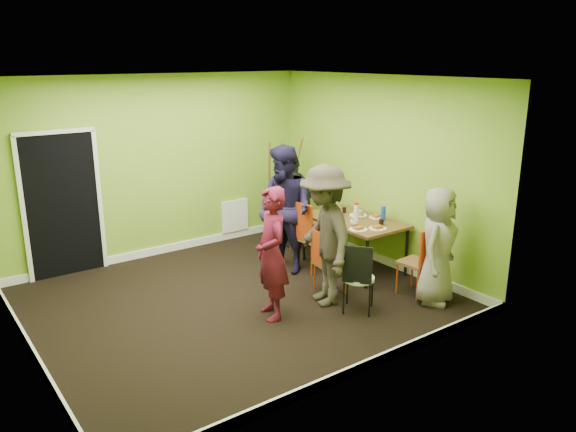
% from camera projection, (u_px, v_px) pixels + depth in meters
% --- Properties ---
extents(ground, '(5.00, 5.00, 0.00)m').
position_uv_depth(ground, '(237.00, 299.00, 7.30)').
color(ground, black).
rests_on(ground, ground).
extents(room_walls, '(5.04, 4.54, 2.82)m').
position_uv_depth(room_walls, '(232.00, 226.00, 7.04)').
color(room_walls, '#78A329').
rests_on(room_walls, ground).
extents(dining_table, '(0.90, 1.50, 0.75)m').
position_uv_depth(dining_table, '(354.00, 223.00, 8.22)').
color(dining_table, black).
rests_on(dining_table, ground).
extents(chair_left_far, '(0.47, 0.47, 1.04)m').
position_uv_depth(chair_left_far, '(308.00, 232.00, 8.13)').
color(chair_left_far, '#C53E12').
rests_on(chair_left_far, ground).
extents(chair_left_near, '(0.41, 0.41, 0.86)m').
position_uv_depth(chair_left_near, '(326.00, 259.00, 7.36)').
color(chair_left_near, '#C53E12').
rests_on(chair_left_near, ground).
extents(chair_back_end, '(0.45, 0.53, 1.05)m').
position_uv_depth(chair_back_end, '(299.00, 204.00, 9.07)').
color(chair_back_end, '#C53E12').
rests_on(chair_back_end, ground).
extents(chair_front_end, '(0.42, 0.43, 0.94)m').
position_uv_depth(chair_front_end, '(421.00, 258.00, 7.28)').
color(chair_front_end, '#C53E12').
rests_on(chair_front_end, ground).
extents(chair_bentwood, '(0.49, 0.49, 0.90)m').
position_uv_depth(chair_bentwood, '(358.00, 275.00, 6.80)').
color(chair_bentwood, black).
rests_on(chair_bentwood, ground).
extents(easel, '(0.70, 0.65, 1.74)m').
position_uv_depth(easel, '(283.00, 191.00, 9.45)').
color(easel, brown).
rests_on(easel, ground).
extents(plate_near_left, '(0.24, 0.24, 0.01)m').
position_uv_depth(plate_near_left, '(328.00, 216.00, 8.35)').
color(plate_near_left, white).
rests_on(plate_near_left, dining_table).
extents(plate_near_right, '(0.25, 0.25, 0.01)m').
position_uv_depth(plate_near_right, '(358.00, 229.00, 7.70)').
color(plate_near_right, white).
rests_on(plate_near_right, dining_table).
extents(plate_far_back, '(0.22, 0.22, 0.01)m').
position_uv_depth(plate_far_back, '(337.00, 211.00, 8.62)').
color(plate_far_back, white).
rests_on(plate_far_back, dining_table).
extents(plate_far_front, '(0.24, 0.24, 0.01)m').
position_uv_depth(plate_far_front, '(378.00, 229.00, 7.74)').
color(plate_far_front, white).
rests_on(plate_far_front, dining_table).
extents(plate_wall_back, '(0.27, 0.27, 0.01)m').
position_uv_depth(plate_wall_back, '(358.00, 215.00, 8.38)').
color(plate_wall_back, white).
rests_on(plate_wall_back, dining_table).
extents(plate_wall_front, '(0.23, 0.23, 0.01)m').
position_uv_depth(plate_wall_front, '(377.00, 217.00, 8.28)').
color(plate_wall_front, white).
rests_on(plate_wall_front, dining_table).
extents(thermos, '(0.07, 0.07, 0.22)m').
position_uv_depth(thermos, '(356.00, 212.00, 8.18)').
color(thermos, white).
rests_on(thermos, dining_table).
extents(blue_bottle, '(0.07, 0.07, 0.22)m').
position_uv_depth(blue_bottle, '(383.00, 213.00, 8.10)').
color(blue_bottle, '#1745AC').
rests_on(blue_bottle, dining_table).
extents(orange_bottle, '(0.03, 0.03, 0.07)m').
position_uv_depth(orange_bottle, '(338.00, 215.00, 8.28)').
color(orange_bottle, '#C53E12').
rests_on(orange_bottle, dining_table).
extents(glass_mid, '(0.06, 0.06, 0.10)m').
position_uv_depth(glass_mid, '(335.00, 214.00, 8.28)').
color(glass_mid, black).
rests_on(glass_mid, dining_table).
extents(glass_back, '(0.06, 0.06, 0.09)m').
position_uv_depth(glass_back, '(344.00, 210.00, 8.54)').
color(glass_back, black).
rests_on(glass_back, dining_table).
extents(glass_front, '(0.07, 0.07, 0.09)m').
position_uv_depth(glass_front, '(381.00, 222.00, 7.91)').
color(glass_front, black).
rests_on(glass_front, dining_table).
extents(cup_a, '(0.11, 0.11, 0.09)m').
position_uv_depth(cup_a, '(354.00, 222.00, 7.88)').
color(cup_a, white).
rests_on(cup_a, dining_table).
extents(cup_b, '(0.10, 0.10, 0.09)m').
position_uv_depth(cup_b, '(359.00, 214.00, 8.32)').
color(cup_b, white).
rests_on(cup_b, dining_table).
extents(person_standing, '(0.52, 0.67, 1.61)m').
position_uv_depth(person_standing, '(272.00, 254.00, 6.62)').
color(person_standing, '#5A0F25').
rests_on(person_standing, ground).
extents(person_left_far, '(0.80, 0.97, 1.85)m').
position_uv_depth(person_left_far, '(285.00, 210.00, 8.05)').
color(person_left_far, black).
rests_on(person_left_far, ground).
extents(person_left_near, '(0.99, 1.30, 1.79)m').
position_uv_depth(person_left_near, '(325.00, 236.00, 6.98)').
color(person_left_near, '#302B20').
rests_on(person_left_near, ground).
extents(person_back_end, '(0.95, 0.54, 1.52)m').
position_uv_depth(person_back_end, '(293.00, 200.00, 9.21)').
color(person_back_end, black).
rests_on(person_back_end, ground).
extents(person_front_end, '(0.87, 0.73, 1.51)m').
position_uv_depth(person_front_end, '(438.00, 246.00, 7.04)').
color(person_front_end, gray).
rests_on(person_front_end, ground).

